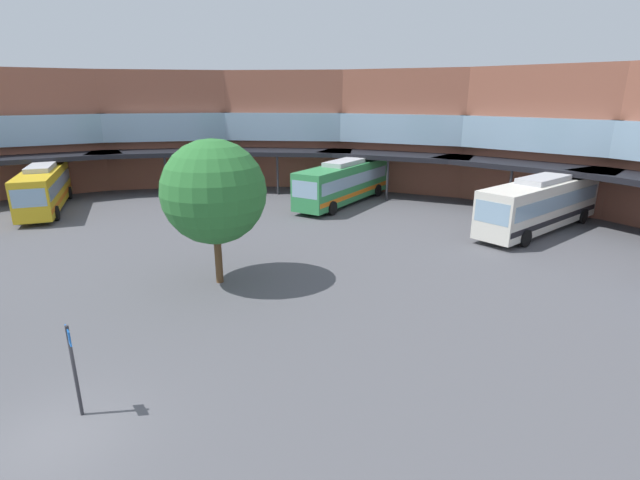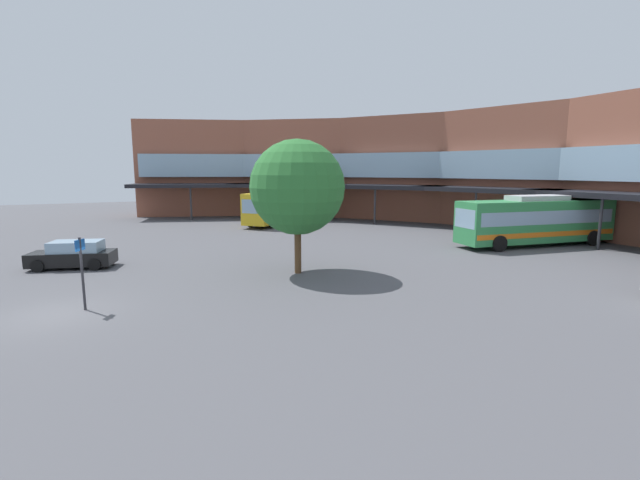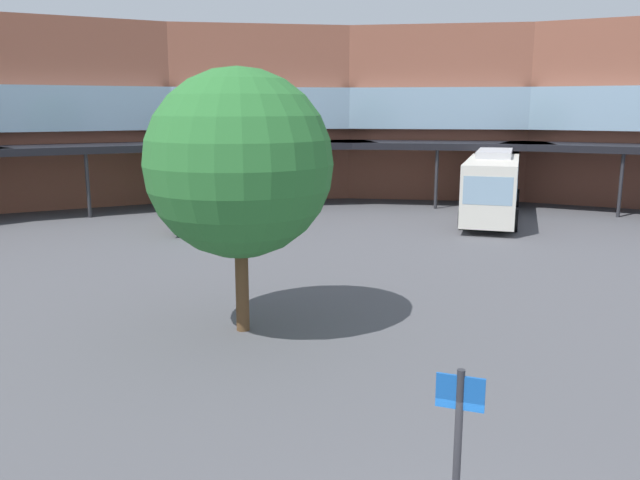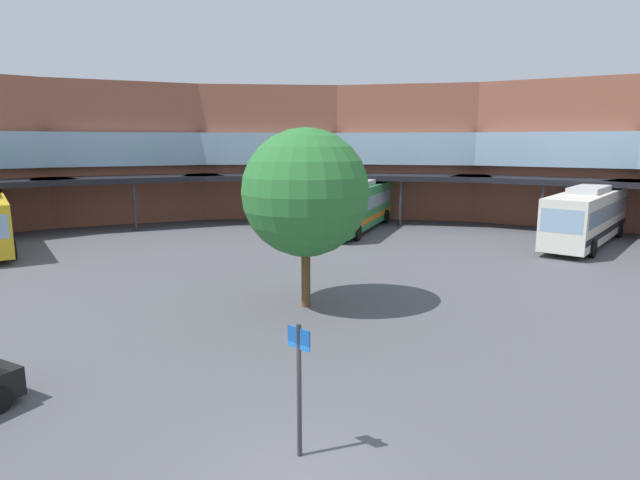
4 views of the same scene
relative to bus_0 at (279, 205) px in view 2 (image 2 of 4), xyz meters
name	(u,v)px [view 2 (image 2 of 4)]	position (x,y,z in m)	size (l,w,h in m)	color
ground_plane	(58,314)	(24.17, -18.02, -1.83)	(128.32, 128.32, 0.00)	#515156
station_building	(554,168)	(24.17, 9.40, 3.77)	(84.29, 38.49, 11.14)	#93543F
bus_0	(279,205)	(0.00, 0.00, 0.00)	(9.91, 10.01, 3.62)	gold
bus_1	(536,220)	(21.07, 11.97, 0.02)	(4.24, 12.27, 3.66)	#338C4C
parked_car	(74,255)	(15.11, -17.94, -1.10)	(3.00, 4.73, 1.53)	black
plaza_tree	(297,187)	(21.73, -6.99, 2.75)	(4.98, 4.98, 7.08)	brown
stop_sign_post	(82,266)	(24.00, -17.08, -0.07)	(0.54, 0.33, 2.91)	#2D2D33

